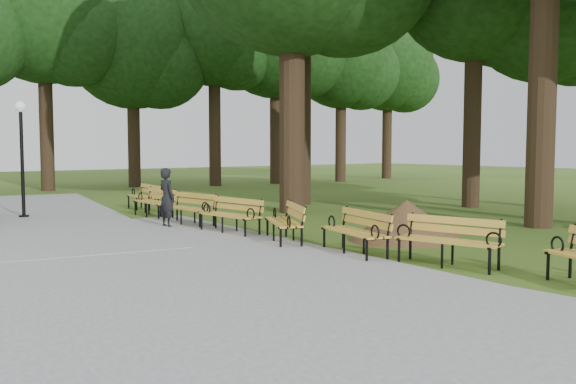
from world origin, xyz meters
TOP-DOWN VIEW (x-y plane):
  - ground at (0.00, 0.00)m, footprint 100.00×100.00m
  - path at (-4.00, 3.00)m, footprint 12.00×38.00m
  - person at (-1.18, 8.81)m, footprint 0.42×0.59m
  - lamp_post at (-3.62, 13.18)m, footprint 0.32×0.32m
  - dirt_mound at (2.24, 3.74)m, footprint 2.34×2.34m
  - bench_3 at (0.44, 1.19)m, footprint 1.09×2.00m
  - bench_4 at (-0.07, 3.01)m, footprint 1.05×2.00m
  - bench_5 at (-0.24, 5.04)m, footprint 1.40×1.99m
  - bench_6 at (-0.48, 6.89)m, footprint 0.89×1.97m
  - bench_7 at (-0.53, 8.90)m, footprint 0.89×1.97m
  - bench_8 at (-0.46, 11.21)m, footprint 0.64×1.90m
  - bench_9 at (0.13, 13.28)m, footprint 0.78×1.94m
  - tree_backdrop at (6.52, 23.13)m, footprint 37.60×10.14m

SIDE VIEW (x-z plane):
  - ground at x=0.00m, z-range 0.00..0.00m
  - path at x=-4.00m, z-range 0.00..0.06m
  - bench_3 at x=0.44m, z-range 0.00..0.88m
  - bench_4 at x=-0.07m, z-range 0.00..0.88m
  - bench_5 at x=-0.24m, z-range 0.00..0.88m
  - bench_6 at x=-0.48m, z-range 0.00..0.88m
  - bench_7 at x=-0.53m, z-range 0.00..0.88m
  - bench_8 at x=-0.46m, z-range 0.00..0.88m
  - bench_9 at x=0.13m, z-range 0.00..0.88m
  - dirt_mound at x=2.24m, z-range 0.00..0.90m
  - person at x=-1.18m, z-range 0.00..1.55m
  - lamp_post at x=-3.62m, z-range 0.72..4.12m
  - tree_backdrop at x=6.52m, z-range 0.00..16.58m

